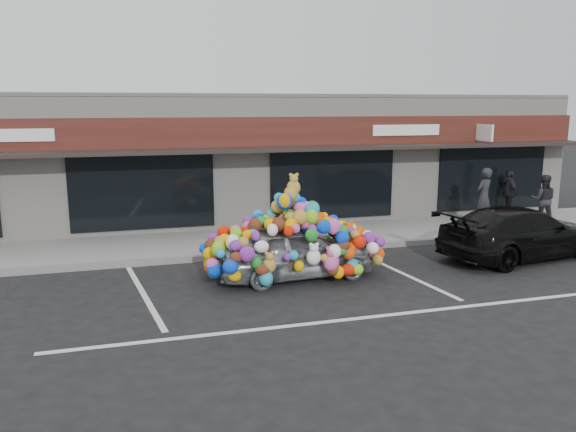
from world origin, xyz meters
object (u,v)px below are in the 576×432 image
object	(u,v)px
pedestrian_c	(508,193)
toy_car	(294,245)
pedestrian_a	(484,197)
pedestrian_b	(543,200)
black_sedan	(521,233)

from	to	relation	value
pedestrian_c	toy_car	bearing A→B (deg)	-57.22
pedestrian_a	pedestrian_b	distance (m)	1.98
black_sedan	pedestrian_b	bearing A→B (deg)	-56.23
black_sedan	pedestrian_a	world-z (taller)	pedestrian_a
pedestrian_b	pedestrian_c	distance (m)	1.66
toy_car	pedestrian_c	xyz separation A→B (m)	(9.16, 4.48, 0.16)
toy_car	black_sedan	bearing A→B (deg)	-94.22
toy_car	black_sedan	world-z (taller)	toy_car
toy_car	black_sedan	size ratio (longest dim) A/B	0.87
toy_car	pedestrian_b	distance (m)	9.65
toy_car	pedestrian_a	distance (m)	7.99
toy_car	pedestrian_a	bearing A→B (deg)	-70.19
pedestrian_a	pedestrian_c	size ratio (longest dim) A/B	1.16
black_sedan	pedestrian_c	world-z (taller)	pedestrian_c
toy_car	black_sedan	xyz separation A→B (m)	(6.20, -0.00, -0.10)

